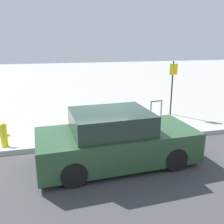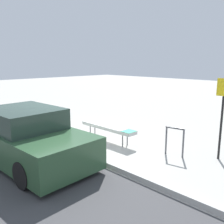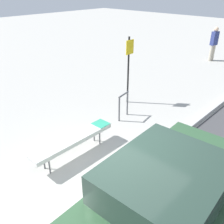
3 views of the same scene
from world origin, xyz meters
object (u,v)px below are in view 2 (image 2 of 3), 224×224
object	(u,v)px
fire_hydrant	(36,118)
bike_rack	(175,138)
sign_post	(222,109)
bench	(108,128)
parked_car_near	(27,138)

from	to	relation	value
fire_hydrant	bike_rack	bearing A→B (deg)	13.34
sign_post	bike_rack	bearing A→B (deg)	-146.58
bench	sign_post	distance (m)	3.57
fire_hydrant	bench	bearing A→B (deg)	15.71
bike_rack	bench	bearing A→B (deg)	-170.09
sign_post	parked_car_near	bearing A→B (deg)	-132.91
bench	bike_rack	xyz separation A→B (m)	(2.30, 0.40, 0.05)
bench	bike_rack	bearing A→B (deg)	9.55
bike_rack	sign_post	world-z (taller)	sign_post
bench	parked_car_near	bearing A→B (deg)	-95.27
bench	sign_post	world-z (taller)	sign_post
bike_rack	sign_post	distance (m)	1.47
sign_post	parked_car_near	xyz separation A→B (m)	(-3.52, -3.79, -0.73)
bike_rack	parked_car_near	bearing A→B (deg)	-128.95
bench	sign_post	size ratio (longest dim) A/B	0.97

